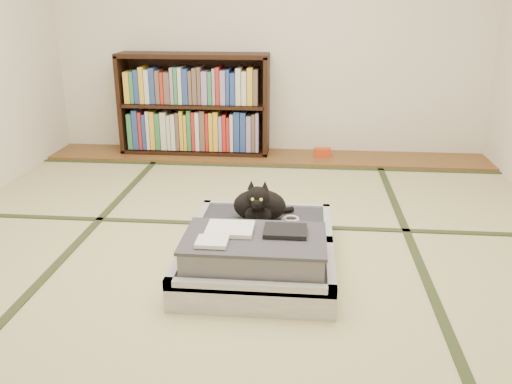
{
  "coord_description": "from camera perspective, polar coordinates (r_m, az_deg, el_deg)",
  "views": [
    {
      "loc": [
        0.35,
        -2.81,
        1.39
      ],
      "look_at": [
        0.05,
        0.35,
        0.25
      ],
      "focal_mm": 38.0,
      "sensor_mm": 36.0,
      "label": 1
    }
  ],
  "objects": [
    {
      "name": "red_item",
      "position": [
        5.03,
        7.02,
        4.18
      ],
      "size": [
        0.15,
        0.1,
        0.07
      ],
      "primitive_type": "cube",
      "rotation": [
        0.0,
        0.0,
        0.04
      ],
      "color": "red",
      "rests_on": "wood_strip"
    },
    {
      "name": "tatami_borders",
      "position": [
        3.6,
        -0.58,
        -2.89
      ],
      "size": [
        4.0,
        4.5,
        0.01
      ],
      "color": "#2D381E",
      "rests_on": "ground"
    },
    {
      "name": "bookcase",
      "position": [
        5.08,
        -6.5,
        8.95
      ],
      "size": [
        1.37,
        0.31,
        0.92
      ],
      "color": "black",
      "rests_on": "wood_strip"
    },
    {
      "name": "cat",
      "position": [
        3.13,
        0.36,
        -1.41
      ],
      "size": [
        0.35,
        0.36,
        0.29
      ],
      "color": "black",
      "rests_on": "suitcase"
    },
    {
      "name": "hanger",
      "position": [
        3.5,
        -3.52,
        -3.56
      ],
      "size": [
        0.44,
        0.31,
        0.01
      ],
      "color": "black",
      "rests_on": "floor"
    },
    {
      "name": "suitcase",
      "position": [
        2.93,
        0.23,
        -6.17
      ],
      "size": [
        0.8,
        1.06,
        0.31
      ],
      "color": "silver",
      "rests_on": "floor"
    },
    {
      "name": "wood_strip",
      "position": [
        5.02,
        1.2,
        3.77
      ],
      "size": [
        4.0,
        0.5,
        0.02
      ],
      "primitive_type": "cube",
      "color": "brown",
      "rests_on": "ground"
    },
    {
      "name": "cable_coil",
      "position": [
        3.19,
        3.66,
        -2.91
      ],
      "size": [
        0.11,
        0.11,
        0.03
      ],
      "color": "white",
      "rests_on": "suitcase"
    },
    {
      "name": "floor",
      "position": [
        3.16,
        -1.51,
        -6.39
      ],
      "size": [
        4.5,
        4.5,
        0.0
      ],
      "primitive_type": "plane",
      "color": "#C9B886",
      "rests_on": "ground"
    }
  ]
}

